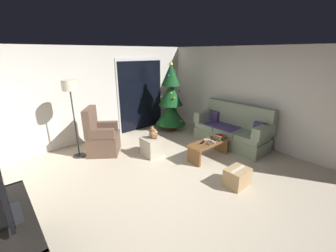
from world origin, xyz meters
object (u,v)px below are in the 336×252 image
armchair (101,137)px  cardboard_box_taped_mid_floor (237,177)px  coffee_table (209,147)px  cell_phone (219,135)px  media_shelf (17,252)px  remote_white (207,140)px  remote_silver (213,142)px  book_stack (219,137)px  ottoman (152,146)px  christmas_tree (171,101)px  remote_graphite (208,143)px  floor_lamp (70,93)px  teddy_bear_honey_by_tree (156,135)px  teddy_bear_chestnut (153,133)px  television (3,190)px  couch (232,130)px  remote_black (203,142)px

armchair → cardboard_box_taped_mid_floor: armchair is taller
coffee_table → cell_phone: cell_phone is taller
cardboard_box_taped_mid_floor → media_shelf: bearing=171.0°
remote_white → cell_phone: bearing=108.3°
remote_silver → cardboard_box_taped_mid_floor: remote_silver is taller
book_stack → ottoman: size_ratio=0.59×
coffee_table → christmas_tree: size_ratio=0.52×
book_stack → armchair: 2.82m
coffee_table → remote_graphite: bearing=-148.4°
floor_lamp → book_stack: bearing=-38.6°
floor_lamp → teddy_bear_honey_by_tree: 2.47m
book_stack → teddy_bear_honey_by_tree: bearing=108.2°
remote_graphite → teddy_bear_honey_by_tree: 1.80m
coffee_table → floor_lamp: 3.29m
coffee_table → book_stack: (0.32, -0.04, 0.18)m
cell_phone → armchair: size_ratio=0.13×
remote_graphite → teddy_bear_chestnut: teddy_bear_chestnut is taller
floor_lamp → media_shelf: 3.18m
coffee_table → remote_white: remote_white is taller
cell_phone → floor_lamp: size_ratio=0.08×
remote_graphite → ottoman: 1.31m
coffee_table → remote_graphite: 0.20m
remote_graphite → book_stack: 0.44m
media_shelf → teddy_bear_honey_by_tree: size_ratio=4.91×
teddy_bear_chestnut → teddy_bear_honey_by_tree: bearing=49.1°
teddy_bear_honey_by_tree → cardboard_box_taped_mid_floor: 2.77m
remote_white → cardboard_box_taped_mid_floor: (-0.51, -1.15, -0.25)m
remote_silver → teddy_bear_chestnut: size_ratio=0.55×
remote_white → remote_silver: same height
book_stack → cardboard_box_taped_mid_floor: book_stack is taller
remote_graphite → cell_phone: bearing=-124.7°
media_shelf → teddy_bear_chestnut: (2.88, 1.48, 0.19)m
remote_graphite → television: 3.71m
book_stack → media_shelf: 4.13m
remote_silver → armchair: bearing=147.3°
remote_white → media_shelf: size_ratio=0.11×
christmas_tree → cardboard_box_taped_mid_floor: bearing=-108.8°
television → cardboard_box_taped_mid_floor: 3.45m
remote_graphite → cardboard_box_taped_mid_floor: bearing=119.2°
cell_phone → cardboard_box_taped_mid_floor: size_ratio=0.32×
christmas_tree → media_shelf: size_ratio=1.51×
ottoman → teddy_bear_chestnut: teddy_bear_chestnut is taller
cell_phone → armchair: 2.81m
couch → ottoman: size_ratio=4.41×
armchair → ottoman: bearing=-46.0°
cardboard_box_taped_mid_floor → remote_black: bearing=74.6°
remote_black → christmas_tree: size_ratio=0.07×
remote_white → cell_phone: cell_phone is taller
cardboard_box_taped_mid_floor → coffee_table: bearing=66.0°
cell_phone → television: (-4.07, -0.46, 0.58)m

